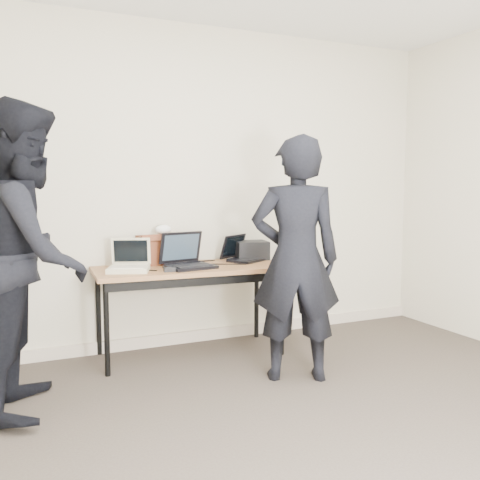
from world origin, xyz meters
TOP-DOWN VIEW (x-y plane):
  - room at (0.00, 0.00)m, footprint 4.60×4.60m
  - desk at (-0.20, 1.91)m, footprint 1.54×0.74m
  - laptop_beige at (-0.69, 1.91)m, footprint 0.38×0.38m
  - laptop_center at (-0.23, 1.89)m, footprint 0.41×0.40m
  - laptop_right at (0.31, 2.04)m, footprint 0.41×0.40m
  - leather_satchel at (-0.38, 2.14)m, footprint 0.38×0.21m
  - tissue at (-0.35, 2.14)m, footprint 0.13×0.10m
  - equipment_box at (0.43, 2.10)m, footprint 0.31×0.27m
  - power_brick at (-0.42, 1.74)m, footprint 0.09×0.06m
  - cables at (-0.20, 1.93)m, footprint 1.00×0.43m
  - person_typist at (0.31, 1.12)m, footprint 0.73×0.62m
  - person_observer at (-1.41, 1.38)m, footprint 0.90×1.05m
  - baseboard at (0.00, 2.23)m, footprint 4.50×0.03m

SIDE VIEW (x-z plane):
  - baseboard at x=0.00m, z-range 0.00..0.10m
  - desk at x=-0.20m, z-range 0.30..1.02m
  - cables at x=-0.20m, z-range 0.72..0.73m
  - power_brick at x=-0.42m, z-range 0.72..0.75m
  - laptop_beige at x=-0.69m, z-range 0.65..0.89m
  - laptop_right at x=0.31m, z-range 0.66..0.88m
  - laptop_center at x=-0.23m, z-range 0.64..0.92m
  - equipment_box at x=0.43m, z-range 0.72..0.88m
  - leather_satchel at x=-0.38m, z-range 0.72..0.97m
  - person_typist at x=0.31m, z-range 0.00..1.71m
  - person_observer at x=-1.41m, z-range 0.00..1.87m
  - tissue at x=-0.35m, z-range 0.97..1.04m
  - room at x=0.00m, z-range -0.05..2.75m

